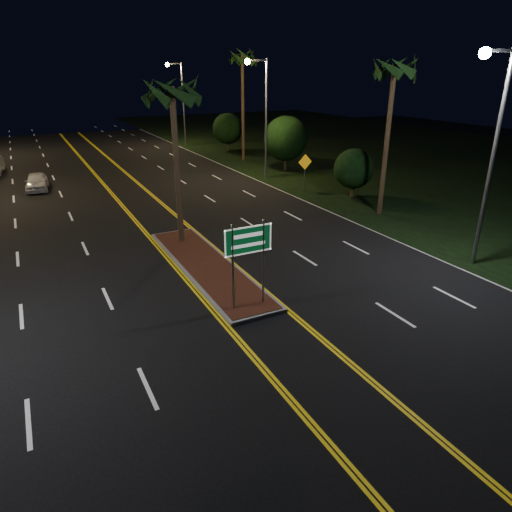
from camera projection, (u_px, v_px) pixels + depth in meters
ground at (287, 346)px, 14.52m from camera, size 120.00×120.00×0.00m
grass_right at (412, 154)px, 47.76m from camera, size 40.00×110.00×0.01m
median_island at (207, 266)px, 20.26m from camera, size 2.25×10.25×0.17m
highway_sign at (248, 248)px, 15.92m from camera, size 1.80×0.08×3.20m
streetlight_right_near at (491, 137)px, 18.50m from camera, size 1.91×0.44×9.00m
streetlight_right_mid at (262, 106)px, 35.00m from camera, size 1.91×0.44×9.00m
streetlight_right_far at (180, 94)px, 51.49m from camera, size 1.91×0.44×9.00m
palm_median at (172, 92)px, 20.43m from camera, size 2.40×2.40×8.30m
palm_right_near at (395, 69)px, 24.93m from camera, size 2.40×2.40×9.30m
palm_right_far at (242, 59)px, 41.20m from camera, size 2.40×2.40×10.30m
shrub_near at (354, 169)px, 31.01m from camera, size 2.70×2.70×3.30m
shrub_mid at (286, 139)px, 39.18m from camera, size 3.78×3.78×4.62m
shrub_far at (228, 129)px, 49.14m from camera, size 3.24×3.24×3.96m
car_near at (36, 180)px, 33.25m from camera, size 2.27×4.48×1.44m
warning_sign at (305, 167)px, 32.83m from camera, size 1.10×0.08×2.62m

